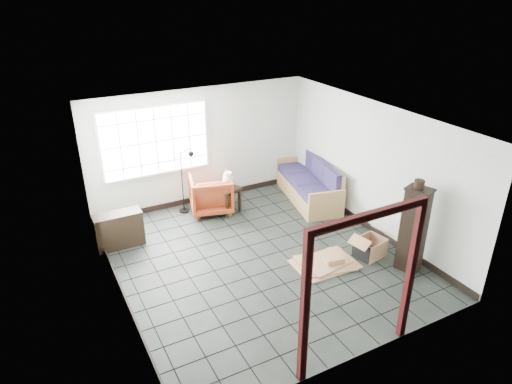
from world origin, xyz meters
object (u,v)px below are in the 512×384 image
side_table (226,192)px  futon_sofa (311,185)px  armchair (211,192)px  tall_shelf (413,229)px

side_table → futon_sofa: bearing=-9.7°
armchair → side_table: (0.28, -0.19, 0.01)m
side_table → tall_shelf: bearing=-61.3°
armchair → tall_shelf: bearing=136.0°
futon_sofa → tall_shelf: (-0.07, -3.15, 0.44)m
armchair → tall_shelf: tall_shelf is taller
tall_shelf → side_table: bearing=99.5°
armchair → tall_shelf: (2.19, -3.68, 0.34)m
side_table → tall_shelf: (1.91, -3.49, 0.33)m
armchair → side_table: bearing=161.8°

